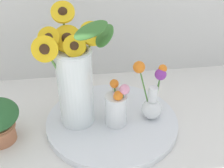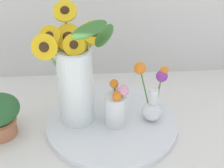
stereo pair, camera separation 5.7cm
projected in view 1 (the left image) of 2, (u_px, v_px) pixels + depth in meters
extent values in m
plane|color=silver|center=(125.00, 135.00, 0.90)|extent=(6.00, 6.00, 0.00)
cylinder|color=silver|center=(112.00, 120.00, 0.95)|extent=(0.47, 0.47, 0.02)
cylinder|color=silver|center=(76.00, 89.00, 0.87)|extent=(0.12, 0.12, 0.26)
torus|color=silver|center=(73.00, 52.00, 0.80)|extent=(0.12, 0.12, 0.01)
cylinder|color=#568E42|center=(84.00, 78.00, 0.86)|extent=(0.07, 0.07, 0.26)
cylinder|color=yellow|center=(92.00, 33.00, 0.82)|extent=(0.10, 0.07, 0.08)
sphere|color=#382314|center=(92.00, 33.00, 0.82)|extent=(0.03, 0.03, 0.03)
cylinder|color=#568E42|center=(62.00, 74.00, 0.84)|extent=(0.06, 0.01, 0.24)
cylinder|color=yellow|center=(49.00, 38.00, 0.78)|extent=(0.08, 0.05, 0.07)
sphere|color=#382314|center=(49.00, 38.00, 0.78)|extent=(0.03, 0.03, 0.03)
cylinder|color=#568E42|center=(80.00, 81.00, 0.84)|extent=(0.03, 0.01, 0.25)
cylinder|color=yellow|center=(74.00, 46.00, 0.77)|extent=(0.07, 0.04, 0.07)
sphere|color=#382314|center=(74.00, 46.00, 0.77)|extent=(0.03, 0.03, 0.03)
cylinder|color=#568E42|center=(74.00, 77.00, 0.86)|extent=(0.03, 0.04, 0.25)
cylinder|color=yellow|center=(67.00, 39.00, 0.81)|extent=(0.09, 0.07, 0.08)
sphere|color=#382314|center=(67.00, 39.00, 0.81)|extent=(0.04, 0.04, 0.04)
cylinder|color=#568E42|center=(68.00, 63.00, 0.87)|extent=(0.01, 0.07, 0.32)
cylinder|color=yellow|center=(63.00, 12.00, 0.81)|extent=(0.08, 0.06, 0.06)
sphere|color=#382314|center=(63.00, 12.00, 0.81)|extent=(0.03, 0.03, 0.03)
cylinder|color=#568E42|center=(80.00, 79.00, 0.87)|extent=(0.01, 0.01, 0.23)
cylinder|color=yellow|center=(76.00, 47.00, 0.81)|extent=(0.06, 0.04, 0.06)
sphere|color=#382314|center=(76.00, 47.00, 0.81)|extent=(0.03, 0.03, 0.03)
cylinder|color=#568E42|center=(62.00, 77.00, 0.83)|extent=(0.07, 0.07, 0.21)
cylinder|color=yellow|center=(45.00, 49.00, 0.74)|extent=(0.10, 0.04, 0.09)
sphere|color=#382314|center=(45.00, 49.00, 0.74)|extent=(0.03, 0.03, 0.03)
ellipsoid|color=#38702D|center=(91.00, 30.00, 0.71)|extent=(0.13, 0.12, 0.04)
ellipsoid|color=#38702D|center=(105.00, 35.00, 0.77)|extent=(0.08, 0.14, 0.06)
cylinder|color=white|center=(116.00, 110.00, 0.90)|extent=(0.08, 0.08, 0.11)
cylinder|color=#427533|center=(116.00, 106.00, 0.88)|extent=(0.01, 0.02, 0.09)
sphere|color=orange|center=(118.00, 96.00, 0.85)|extent=(0.03, 0.03, 0.03)
cylinder|color=#427533|center=(117.00, 102.00, 0.91)|extent=(0.01, 0.02, 0.10)
sphere|color=white|center=(116.00, 88.00, 0.89)|extent=(0.03, 0.03, 0.03)
cylinder|color=#427533|center=(116.00, 106.00, 0.88)|extent=(0.01, 0.02, 0.10)
sphere|color=pink|center=(117.00, 95.00, 0.85)|extent=(0.03, 0.03, 0.03)
cylinder|color=#427533|center=(122.00, 103.00, 0.87)|extent=(0.02, 0.01, 0.10)
sphere|color=pink|center=(124.00, 89.00, 0.84)|extent=(0.03, 0.03, 0.03)
cylinder|color=#427533|center=(116.00, 99.00, 0.89)|extent=(0.01, 0.02, 0.12)
sphere|color=orange|center=(114.00, 84.00, 0.86)|extent=(0.03, 0.03, 0.03)
sphere|color=white|center=(152.00, 109.00, 0.93)|extent=(0.07, 0.07, 0.07)
cylinder|color=white|center=(153.00, 94.00, 0.90)|extent=(0.03, 0.03, 0.05)
cylinder|color=#4C8438|center=(157.00, 93.00, 0.91)|extent=(0.03, 0.04, 0.12)
sphere|color=purple|center=(161.00, 74.00, 0.90)|extent=(0.04, 0.04, 0.04)
cylinder|color=#4C8438|center=(157.00, 88.00, 0.91)|extent=(0.04, 0.04, 0.13)
sphere|color=orange|center=(163.00, 69.00, 0.89)|extent=(0.03, 0.03, 0.03)
cylinder|color=#4C8438|center=(144.00, 87.00, 0.90)|extent=(0.04, 0.04, 0.14)
sphere|color=orange|center=(139.00, 67.00, 0.88)|extent=(0.04, 0.04, 0.04)
cylinder|color=#B7704C|center=(0.00, 133.00, 0.87)|extent=(0.10, 0.10, 0.06)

